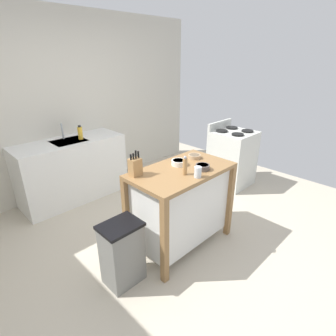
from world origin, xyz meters
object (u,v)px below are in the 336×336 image
object	(u,v)px
bowl_stoneware_deep	(179,162)
bottle_dish_soap	(80,133)
drinking_cup	(198,172)
knife_block	(135,167)
sink_faucet	(62,131)
kitchen_island	(181,203)
stove	(232,158)
pepper_grinder	(185,166)
bowl_ceramic_small	(203,167)
trash_bin	(122,253)
bowl_ceramic_wide	(194,156)

from	to	relation	value
bowl_stoneware_deep	bottle_dish_soap	world-z (taller)	bottle_dish_soap
drinking_cup	bowl_stoneware_deep	bearing A→B (deg)	74.13
knife_block	sink_faucet	world-z (taller)	knife_block
kitchen_island	stove	xyz separation A→B (m)	(1.72, 0.46, -0.06)
pepper_grinder	bowl_ceramic_small	bearing A→B (deg)	-12.01
kitchen_island	knife_block	xyz separation A→B (m)	(-0.43, 0.21, 0.49)
pepper_grinder	sink_faucet	size ratio (longest dim) A/B	0.87
drinking_cup	sink_faucet	distance (m)	2.24
drinking_cup	sink_faucet	xyz separation A→B (m)	(-0.30, 2.22, 0.03)
bowl_ceramic_small	pepper_grinder	world-z (taller)	pepper_grinder
kitchen_island	pepper_grinder	world-z (taller)	pepper_grinder
bottle_dish_soap	stove	bearing A→B (deg)	-34.77
bowl_ceramic_small	bowl_stoneware_deep	bearing A→B (deg)	107.75
drinking_cup	bottle_dish_soap	distance (m)	2.02
bottle_dish_soap	trash_bin	bearing A→B (deg)	-109.00
bottle_dish_soap	kitchen_island	bearing A→B (deg)	-84.32
bowl_ceramic_small	bottle_dish_soap	distance (m)	1.96
sink_faucet	kitchen_island	bearing A→B (deg)	-80.28
bowl_ceramic_wide	trash_bin	bearing A→B (deg)	-174.26
bowl_stoneware_deep	trash_bin	size ratio (longest dim) A/B	0.25
pepper_grinder	bottle_dish_soap	xyz separation A→B (m)	(-0.10, 1.89, -0.03)
bowl_stoneware_deep	drinking_cup	bearing A→B (deg)	-105.87
bowl_stoneware_deep	kitchen_island	bearing A→B (deg)	-120.19
trash_bin	stove	size ratio (longest dim) A/B	0.63
knife_block	bottle_dish_soap	distance (m)	1.59
bowl_ceramic_small	drinking_cup	distance (m)	0.20
bottle_dish_soap	stove	size ratio (longest dim) A/B	0.20
stove	bottle_dish_soap	bearing A→B (deg)	145.23
kitchen_island	bottle_dish_soap	world-z (taller)	bottle_dish_soap
knife_block	bowl_stoneware_deep	xyz separation A→B (m)	(0.49, -0.11, -0.06)
kitchen_island	bowl_stoneware_deep	xyz separation A→B (m)	(0.06, 0.10, 0.43)
bowl_stoneware_deep	drinking_cup	xyz separation A→B (m)	(-0.10, -0.34, 0.02)
bowl_ceramic_wide	pepper_grinder	world-z (taller)	pepper_grinder
knife_block	bowl_ceramic_small	size ratio (longest dim) A/B	1.71
bottle_dish_soap	sink_faucet	bearing A→B (deg)	128.78
bowl_stoneware_deep	trash_bin	world-z (taller)	bowl_stoneware_deep
stove	bowl_ceramic_small	bearing A→B (deg)	-158.58
bowl_ceramic_wide	bowl_stoneware_deep	distance (m)	0.27
bowl_ceramic_wide	trash_bin	size ratio (longest dim) A/B	0.22
kitchen_island	bowl_ceramic_small	distance (m)	0.48
drinking_cup	kitchen_island	bearing A→B (deg)	80.64
knife_block	drinking_cup	xyz separation A→B (m)	(0.39, -0.45, -0.04)
bowl_ceramic_wide	trash_bin	distance (m)	1.28
trash_bin	sink_faucet	distance (m)	2.14
bowl_ceramic_small	stove	size ratio (longest dim) A/B	0.14
knife_block	stove	bearing A→B (deg)	6.67
bowl_ceramic_wide	drinking_cup	world-z (taller)	drinking_cup
trash_bin	stove	distance (m)	2.55
bowl_ceramic_small	trash_bin	xyz separation A→B (m)	(-0.93, 0.15, -0.63)
bowl_stoneware_deep	stove	xyz separation A→B (m)	(1.66, 0.37, -0.49)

